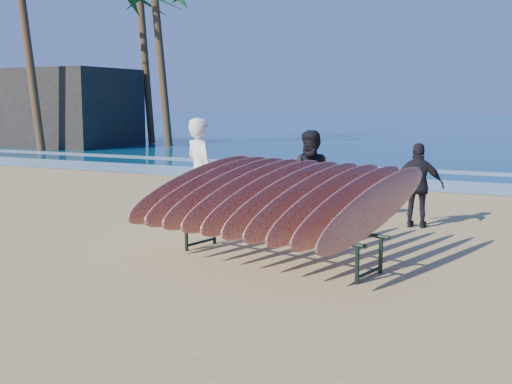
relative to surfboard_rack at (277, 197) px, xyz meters
The scene contains 9 objects.
ground 1.18m from the surfboard_rack, 129.40° to the right, with size 120.00×120.00×0.00m, color tan.
foam_near 9.50m from the surfboard_rack, 92.75° to the left, with size 160.00×160.00×0.00m, color white.
foam_far 12.99m from the surfboard_rack, 92.01° to the left, with size 160.00×160.00×0.00m, color white.
surfboard_rack is the anchor object (origin of this frame).
person_white 2.91m from the surfboard_rack, 142.87° to the left, with size 0.72×0.48×1.99m, color white.
person_dark_a 2.73m from the surfboard_rack, 100.22° to the left, with size 0.86×0.67×1.76m, color black.
person_dark_b 3.65m from the surfboard_rack, 69.39° to the left, with size 0.90×0.38×1.54m, color black.
building 26.56m from the surfboard_rack, 140.39° to the left, with size 8.62×4.79×3.83m, color #2D2823.
palm_mid 23.55m from the surfboard_rack, 128.20° to the left, with size 5.20×5.20×7.75m.
Camera 1 is at (4.13, -7.68, 2.31)m, focal length 45.00 mm.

